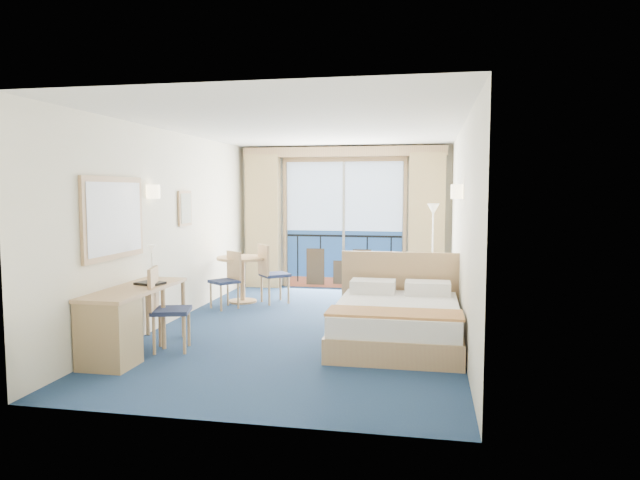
# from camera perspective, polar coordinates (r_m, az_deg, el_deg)

# --- Properties ---
(floor) EXTENTS (6.50, 6.50, 0.00)m
(floor) POSITION_cam_1_polar(r_m,az_deg,el_deg) (7.87, -1.12, -8.73)
(floor) COLOR navy
(floor) RESTS_ON ground
(room_walls) EXTENTS (4.04, 6.54, 2.72)m
(room_walls) POSITION_cam_1_polar(r_m,az_deg,el_deg) (7.65, -1.14, 4.32)
(room_walls) COLOR silver
(room_walls) RESTS_ON ground
(balcony_door) EXTENTS (2.36, 0.03, 2.52)m
(balcony_door) POSITION_cam_1_polar(r_m,az_deg,el_deg) (10.84, 2.36, 1.16)
(balcony_door) COLOR navy
(balcony_door) RESTS_ON room_walls
(curtain_left) EXTENTS (0.65, 0.22, 2.55)m
(curtain_left) POSITION_cam_1_polar(r_m,az_deg,el_deg) (11.02, -5.72, 1.89)
(curtain_left) COLOR tan
(curtain_left) RESTS_ON room_walls
(curtain_right) EXTENTS (0.65, 0.22, 2.55)m
(curtain_right) POSITION_cam_1_polar(r_m,az_deg,el_deg) (10.57, 10.63, 1.70)
(curtain_right) COLOR tan
(curtain_right) RESTS_ON room_walls
(pelmet) EXTENTS (3.80, 0.25, 0.18)m
(pelmet) POSITION_cam_1_polar(r_m,az_deg,el_deg) (10.72, 2.33, 8.80)
(pelmet) COLOR tan
(pelmet) RESTS_ON room_walls
(mirror) EXTENTS (0.05, 1.25, 0.95)m
(mirror) POSITION_cam_1_polar(r_m,az_deg,el_deg) (6.97, -19.91, 2.08)
(mirror) COLOR tan
(mirror) RESTS_ON room_walls
(wall_print) EXTENTS (0.04, 0.42, 0.52)m
(wall_print) POSITION_cam_1_polar(r_m,az_deg,el_deg) (8.70, -13.34, 3.10)
(wall_print) COLOR tan
(wall_print) RESTS_ON room_walls
(sconce_left) EXTENTS (0.18, 0.18, 0.18)m
(sconce_left) POSITION_cam_1_polar(r_m,az_deg,el_deg) (7.73, -16.36, 4.67)
(sconce_left) COLOR beige
(sconce_left) RESTS_ON room_walls
(sconce_right) EXTENTS (0.18, 0.18, 0.18)m
(sconce_right) POSITION_cam_1_polar(r_m,az_deg,el_deg) (7.34, 13.64, 4.72)
(sconce_right) COLOR beige
(sconce_right) RESTS_ON room_walls
(bed) EXTENTS (1.64, 1.95, 1.03)m
(bed) POSITION_cam_1_polar(r_m,az_deg,el_deg) (7.06, 7.75, -7.98)
(bed) COLOR tan
(bed) RESTS_ON ground
(nightstand) EXTENTS (0.41, 0.39, 0.54)m
(nightstand) POSITION_cam_1_polar(r_m,az_deg,el_deg) (8.32, 12.00, -6.19)
(nightstand) COLOR #9E8353
(nightstand) RESTS_ON ground
(phone) EXTENTS (0.19, 0.16, 0.07)m
(phone) POSITION_cam_1_polar(r_m,az_deg,el_deg) (8.31, 12.34, -4.08)
(phone) COLOR white
(phone) RESTS_ON nightstand
(armchair) EXTENTS (1.01, 1.03, 0.77)m
(armchair) POSITION_cam_1_polar(r_m,az_deg,el_deg) (9.39, 9.76, -4.17)
(armchair) COLOR #464D55
(armchair) RESTS_ON ground
(floor_lamp) EXTENTS (0.23, 0.23, 1.64)m
(floor_lamp) POSITION_cam_1_polar(r_m,az_deg,el_deg) (9.98, 11.24, 1.31)
(floor_lamp) COLOR silver
(floor_lamp) RESTS_ON ground
(desk) EXTENTS (0.56, 1.62, 0.76)m
(desk) POSITION_cam_1_polar(r_m,az_deg,el_deg) (6.57, -19.82, -8.03)
(desk) COLOR tan
(desk) RESTS_ON ground
(desk_chair) EXTENTS (0.53, 0.52, 0.98)m
(desk_chair) POSITION_cam_1_polar(r_m,az_deg,el_deg) (6.90, -15.36, -6.17)
(desk_chair) COLOR #1D2544
(desk_chair) RESTS_ON ground
(folder) EXTENTS (0.36, 0.30, 0.03)m
(folder) POSITION_cam_1_polar(r_m,az_deg,el_deg) (7.04, -16.63, -4.17)
(folder) COLOR black
(folder) RESTS_ON desk
(desk_lamp) EXTENTS (0.11, 0.11, 0.42)m
(desk_lamp) POSITION_cam_1_polar(r_m,az_deg,el_deg) (7.35, -16.47, -1.42)
(desk_lamp) COLOR silver
(desk_lamp) RESTS_ON desk
(round_table) EXTENTS (0.85, 0.85, 0.76)m
(round_table) POSITION_cam_1_polar(r_m,az_deg,el_deg) (9.59, -7.77, -2.78)
(round_table) COLOR tan
(round_table) RESTS_ON ground
(table_chair_a) EXTENTS (0.60, 0.60, 0.98)m
(table_chair_a) POSITION_cam_1_polar(r_m,az_deg,el_deg) (9.45, -5.03, -3.02)
(table_chair_a) COLOR #1D2544
(table_chair_a) RESTS_ON ground
(table_chair_b) EXTENTS (0.55, 0.55, 0.90)m
(table_chair_b) POSITION_cam_1_polar(r_m,az_deg,el_deg) (9.17, -9.14, -3.60)
(table_chair_b) COLOR #1D2544
(table_chair_b) RESTS_ON ground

